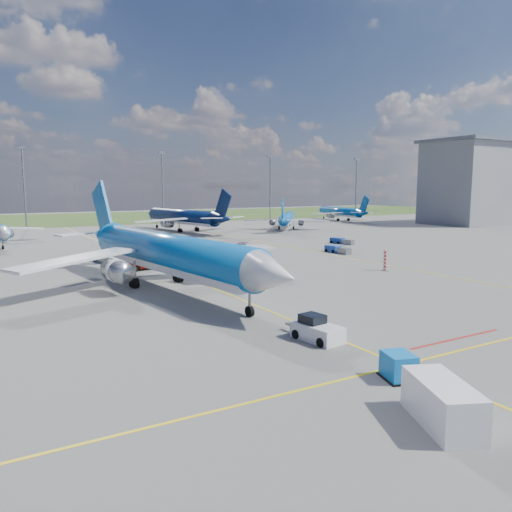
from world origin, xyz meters
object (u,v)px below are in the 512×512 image
main_airliner (169,289)px  service_car_b (144,264)px  baggage_tug_c (99,258)px  bg_jet_ne (287,229)px  service_van (442,403)px  bg_jet_ene (340,220)px  baggage_tug_e (341,241)px  service_car_c (240,247)px  warning_post (385,260)px  bg_jet_n (183,231)px  uld_container (399,366)px  baggage_tug_w (337,250)px  pushback_tug (316,330)px

main_airliner → service_car_b: bearing=75.7°
service_car_b → baggage_tug_c: size_ratio=0.96×
bg_jet_ne → baggage_tug_c: size_ratio=6.18×
bg_jet_ne → service_van: (-57.48, -100.42, 1.09)m
bg_jet_ene → main_airliner: size_ratio=0.72×
baggage_tug_e → bg_jet_ene: bearing=35.5°
service_car_c → warning_post: bearing=-30.4°
warning_post → bg_jet_n: bearing=90.8°
uld_container → service_van: (-2.51, -5.31, 0.28)m
warning_post → service_van: bearing=-131.1°
bg_jet_ene → uld_container: bearing=59.6°
main_airliner → warning_post: bearing=-13.4°
bg_jet_n → baggage_tug_w: bearing=87.7°
uld_container → service_car_c: (20.61, 58.88, -0.10)m
warning_post → main_airliner: bearing=174.0°
warning_post → bg_jet_ne: size_ratio=0.09×
warning_post → baggage_tug_c: warning_post is taller
service_car_c → baggage_tug_c: bearing=-134.7°
bg_jet_n → baggage_tug_w: size_ratio=7.56×
pushback_tug → baggage_tug_e: pushback_tug is taller
service_car_c → baggage_tug_e: (23.62, -0.12, -0.16)m
warning_post → service_van: 46.36m
service_van → warning_post: bearing=72.6°
service_van → service_car_c: 68.23m
service_car_b → warning_post: bearing=-132.5°
bg_jet_ene → baggage_tug_e: bg_jet_ene is taller
bg_jet_n → service_van: 111.89m
bg_jet_ene → baggage_tug_w: size_ratio=6.06×
warning_post → service_car_b: warning_post is taller
main_airliner → baggage_tug_e: (46.89, 25.90, 0.55)m
uld_container → baggage_tug_e: bearing=70.8°
warning_post → baggage_tug_c: size_ratio=0.57×
bg_jet_ne → baggage_tug_e: size_ratio=5.96×
service_car_b → baggage_tug_c: bearing=8.3°
warning_post → service_car_c: warning_post is taller
uld_container → service_car_b: uld_container is taller
warning_post → baggage_tug_w: (6.42, 18.42, -0.93)m
warning_post → baggage_tug_w: bearing=70.8°
pushback_tug → service_car_b: bearing=83.9°
main_airliner → service_van: size_ratio=9.40×
baggage_tug_e → service_car_c: bearing=164.6°
bg_jet_ne → baggage_tug_c: (-59.59, -36.11, 0.54)m
baggage_tug_w → baggage_tug_e: size_ratio=1.02×
bg_jet_ene → service_car_c: size_ratio=6.78×
service_car_c → baggage_tug_e: size_ratio=0.91×
warning_post → service_van: warning_post is taller
bg_jet_n → uld_container: bg_jet_n is taller
bg_jet_ene → main_airliner: bearing=49.2°
bg_jet_ene → service_car_c: 89.18m
service_car_c → pushback_tug: bearing=-66.4°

